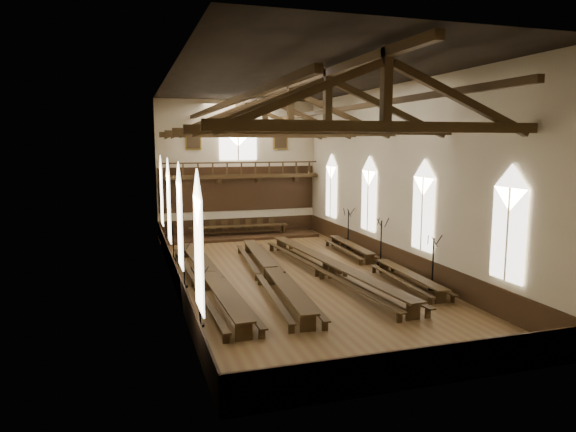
{
  "coord_description": "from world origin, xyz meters",
  "views": [
    {
      "loc": [
        -7.93,
        -24.94,
        6.9
      ],
      "look_at": [
        0.33,
        1.5,
        2.92
      ],
      "focal_mm": 32.0,
      "sensor_mm": 36.0,
      "label": 1
    }
  ],
  "objects_px": {
    "candelabrum_left_mid": "(184,273)",
    "candelabrum_right_far": "(348,237)",
    "refectory_row_d": "(377,260)",
    "candelabrum_left_far": "(173,249)",
    "refectory_row_a": "(208,276)",
    "candelabrum_right_near": "(432,273)",
    "refectory_row_b": "(272,271)",
    "candelabrum_left_near": "(200,308)",
    "candelabrum_right_mid": "(381,251)",
    "dais": "(239,236)",
    "high_table": "(239,227)",
    "refectory_row_c": "(331,266)"
  },
  "relations": [
    {
      "from": "candelabrum_left_near",
      "to": "dais",
      "type": "bearing_deg",
      "value": 73.5
    },
    {
      "from": "refectory_row_b",
      "to": "refectory_row_a",
      "type": "bearing_deg",
      "value": -178.72
    },
    {
      "from": "high_table",
      "to": "candelabrum_left_near",
      "type": "height_order",
      "value": "candelabrum_left_near"
    },
    {
      "from": "refectory_row_b",
      "to": "high_table",
      "type": "xyz_separation_m",
      "value": [
        0.96,
        12.39,
        0.21
      ]
    },
    {
      "from": "candelabrum_left_mid",
      "to": "candelabrum_right_far",
      "type": "xyz_separation_m",
      "value": [
        11.1,
        5.79,
        0.12
      ]
    },
    {
      "from": "candelabrum_left_far",
      "to": "high_table",
      "type": "bearing_deg",
      "value": 49.58
    },
    {
      "from": "refectory_row_a",
      "to": "refectory_row_d",
      "type": "relative_size",
      "value": 1.08
    },
    {
      "from": "candelabrum_left_far",
      "to": "refectory_row_d",
      "type": "bearing_deg",
      "value": -26.62
    },
    {
      "from": "candelabrum_left_mid",
      "to": "candelabrum_right_near",
      "type": "height_order",
      "value": "candelabrum_right_near"
    },
    {
      "from": "candelabrum_left_near",
      "to": "candelabrum_right_mid",
      "type": "xyz_separation_m",
      "value": [
        11.1,
        6.78,
        0.12
      ]
    },
    {
      "from": "refectory_row_a",
      "to": "candelabrum_right_near",
      "type": "xyz_separation_m",
      "value": [
        10.01,
        -3.52,
        0.23
      ]
    },
    {
      "from": "refectory_row_c",
      "to": "candelabrum_left_mid",
      "type": "xyz_separation_m",
      "value": [
        -7.46,
        0.23,
        0.11
      ]
    },
    {
      "from": "refectory_row_b",
      "to": "candelabrum_left_near",
      "type": "relative_size",
      "value": 6.36
    },
    {
      "from": "candelabrum_left_mid",
      "to": "candelabrum_right_mid",
      "type": "height_order",
      "value": "candelabrum_right_mid"
    },
    {
      "from": "refectory_row_b",
      "to": "candelabrum_left_mid",
      "type": "xyz_separation_m",
      "value": [
        -4.25,
        0.32,
        0.14
      ]
    },
    {
      "from": "refectory_row_c",
      "to": "candelabrum_left_mid",
      "type": "bearing_deg",
      "value": 178.24
    },
    {
      "from": "candelabrum_left_mid",
      "to": "candelabrum_right_near",
      "type": "bearing_deg",
      "value": -19.44
    },
    {
      "from": "refectory_row_a",
      "to": "refectory_row_d",
      "type": "bearing_deg",
      "value": 6.35
    },
    {
      "from": "refectory_row_c",
      "to": "refectory_row_d",
      "type": "xyz_separation_m",
      "value": [
        3.09,
        0.89,
        -0.1
      ]
    },
    {
      "from": "refectory_row_c",
      "to": "refectory_row_d",
      "type": "height_order",
      "value": "refectory_row_c"
    },
    {
      "from": "refectory_row_c",
      "to": "candelabrum_left_far",
      "type": "distance_m",
      "value": 9.68
    },
    {
      "from": "candelabrum_right_far",
      "to": "candelabrum_left_near",
      "type": "bearing_deg",
      "value": -134.47
    },
    {
      "from": "refectory_row_c",
      "to": "dais",
      "type": "relative_size",
      "value": 1.32
    },
    {
      "from": "refectory_row_b",
      "to": "refectory_row_c",
      "type": "height_order",
      "value": "refectory_row_c"
    },
    {
      "from": "refectory_row_c",
      "to": "dais",
      "type": "distance_m",
      "value": 12.5
    },
    {
      "from": "candelabrum_left_mid",
      "to": "candelabrum_right_mid",
      "type": "distance_m",
      "value": 11.17
    },
    {
      "from": "refectory_row_b",
      "to": "candelabrum_right_mid",
      "type": "distance_m",
      "value": 7.03
    },
    {
      "from": "candelabrum_left_near",
      "to": "high_table",
      "type": "bearing_deg",
      "value": 73.5
    },
    {
      "from": "refectory_row_d",
      "to": "candelabrum_right_far",
      "type": "xyz_separation_m",
      "value": [
        0.55,
        5.13,
        0.34
      ]
    },
    {
      "from": "refectory_row_d",
      "to": "candelabrum_right_far",
      "type": "height_order",
      "value": "candelabrum_right_far"
    },
    {
      "from": "refectory_row_a",
      "to": "candelabrum_right_mid",
      "type": "distance_m",
      "value": 10.15
    },
    {
      "from": "dais",
      "to": "candelabrum_left_near",
      "type": "xyz_separation_m",
      "value": [
        -5.21,
        -17.58,
        0.6
      ]
    },
    {
      "from": "dais",
      "to": "candelabrum_left_near",
      "type": "relative_size",
      "value": 4.94
    },
    {
      "from": "candelabrum_right_mid",
      "to": "candelabrum_left_far",
      "type": "bearing_deg",
      "value": 157.12
    },
    {
      "from": "refectory_row_d",
      "to": "candelabrum_right_near",
      "type": "bearing_deg",
      "value": -83.14
    },
    {
      "from": "dais",
      "to": "candelabrum_right_near",
      "type": "bearing_deg",
      "value": -69.76
    },
    {
      "from": "refectory_row_b",
      "to": "candelabrum_left_near",
      "type": "bearing_deg",
      "value": -129.3
    },
    {
      "from": "refectory_row_c",
      "to": "refectory_row_d",
      "type": "bearing_deg",
      "value": 16.0
    },
    {
      "from": "refectory_row_d",
      "to": "candelabrum_right_far",
      "type": "distance_m",
      "value": 5.17
    },
    {
      "from": "high_table",
      "to": "candelabrum_right_mid",
      "type": "bearing_deg",
      "value": -61.39
    },
    {
      "from": "high_table",
      "to": "candelabrum_right_near",
      "type": "relative_size",
      "value": 2.76
    },
    {
      "from": "candelabrum_left_near",
      "to": "refectory_row_a",
      "type": "bearing_deg",
      "value": 78.02
    },
    {
      "from": "refectory_row_a",
      "to": "candelabrum_left_near",
      "type": "height_order",
      "value": "candelabrum_left_near"
    },
    {
      "from": "high_table",
      "to": "candelabrum_right_far",
      "type": "relative_size",
      "value": 2.68
    },
    {
      "from": "refectory_row_b",
      "to": "dais",
      "type": "distance_m",
      "value": 12.43
    },
    {
      "from": "refectory_row_d",
      "to": "candelabrum_left_far",
      "type": "relative_size",
      "value": 5.76
    },
    {
      "from": "dais",
      "to": "candelabrum_left_mid",
      "type": "bearing_deg",
      "value": -113.36
    },
    {
      "from": "refectory_row_a",
      "to": "candelabrum_right_mid",
      "type": "bearing_deg",
      "value": 9.39
    },
    {
      "from": "candelabrum_right_far",
      "to": "refectory_row_a",
      "type": "bearing_deg",
      "value": -148.31
    },
    {
      "from": "high_table",
      "to": "candelabrum_right_far",
      "type": "distance_m",
      "value": 8.61
    }
  ]
}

